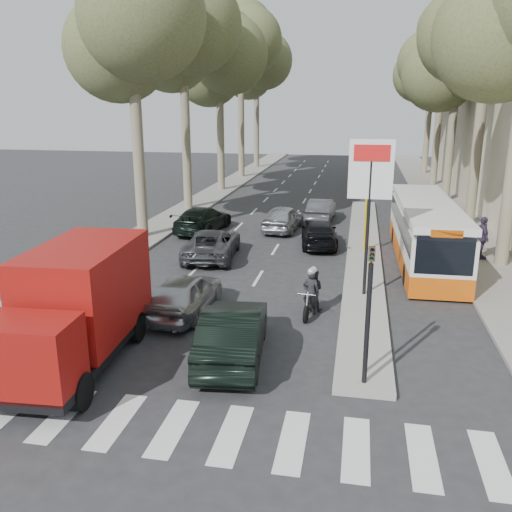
# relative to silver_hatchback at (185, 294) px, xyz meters

# --- Properties ---
(ground) EXTENTS (120.00, 120.00, 0.00)m
(ground) POSITION_rel_silver_hatchback_xyz_m (2.60, -2.37, -0.69)
(ground) COLOR #28282B
(ground) RESTS_ON ground
(sidewalk_right) EXTENTS (3.20, 70.00, 0.12)m
(sidewalk_right) POSITION_rel_silver_hatchback_xyz_m (11.20, 22.63, -0.63)
(sidewalk_right) COLOR gray
(sidewalk_right) RESTS_ON ground
(median_left) EXTENTS (2.40, 64.00, 0.12)m
(median_left) POSITION_rel_silver_hatchback_xyz_m (-5.40, 25.63, -0.63)
(median_left) COLOR gray
(median_left) RESTS_ON ground
(traffic_island) EXTENTS (1.50, 26.00, 0.16)m
(traffic_island) POSITION_rel_silver_hatchback_xyz_m (5.85, 8.63, -0.61)
(traffic_island) COLOR gray
(traffic_island) RESTS_ON ground
(billboard) EXTENTS (1.50, 12.10, 5.60)m
(billboard) POSITION_rel_silver_hatchback_xyz_m (5.85, 2.62, 3.01)
(billboard) COLOR yellow
(billboard) RESTS_ON ground
(traffic_light_island) EXTENTS (0.16, 0.41, 3.60)m
(traffic_light_island) POSITION_rel_silver_hatchback_xyz_m (5.85, -3.87, 1.79)
(traffic_light_island) COLOR black
(traffic_light_island) RESTS_ON ground
(tree_l_a) EXTENTS (7.40, 7.20, 14.10)m
(tree_l_a) POSITION_rel_silver_hatchback_xyz_m (-5.28, 9.74, 9.69)
(tree_l_a) COLOR #6B604C
(tree_l_a) RESTS_ON ground
(tree_l_b) EXTENTS (7.40, 7.20, 14.88)m
(tree_l_b) POSITION_rel_silver_hatchback_xyz_m (-5.38, 17.74, 10.38)
(tree_l_b) COLOR #6B604C
(tree_l_b) RESTS_ON ground
(tree_l_c) EXTENTS (7.40, 7.20, 13.71)m
(tree_l_c) POSITION_rel_silver_hatchback_xyz_m (-5.18, 25.74, 9.34)
(tree_l_c) COLOR #6B604C
(tree_l_c) RESTS_ON ground
(tree_l_d) EXTENTS (7.40, 7.20, 15.66)m
(tree_l_d) POSITION_rel_silver_hatchback_xyz_m (-5.28, 33.74, 11.07)
(tree_l_d) COLOR #6B604C
(tree_l_d) RESTS_ON ground
(tree_l_e) EXTENTS (7.40, 7.20, 14.49)m
(tree_l_e) POSITION_rel_silver_hatchback_xyz_m (-5.38, 41.74, 10.03)
(tree_l_e) COLOR #6B604C
(tree_l_e) RESTS_ON ground
(tree_r_b) EXTENTS (7.40, 7.20, 15.27)m
(tree_r_b) POSITION_rel_silver_hatchback_xyz_m (11.82, 15.74, 10.72)
(tree_r_b) COLOR #6B604C
(tree_r_b) RESTS_ON ground
(tree_r_c) EXTENTS (7.40, 7.20, 13.32)m
(tree_r_c) POSITION_rel_silver_hatchback_xyz_m (11.62, 23.74, 9.00)
(tree_r_c) COLOR #6B604C
(tree_r_c) RESTS_ON ground
(tree_r_d) EXTENTS (7.40, 7.20, 14.88)m
(tree_r_d) POSITION_rel_silver_hatchback_xyz_m (11.72, 31.74, 10.38)
(tree_r_d) COLOR #6B604C
(tree_r_d) RESTS_ON ground
(tree_r_e) EXTENTS (7.40, 7.20, 14.10)m
(tree_r_e) POSITION_rel_silver_hatchback_xyz_m (11.82, 39.74, 9.69)
(tree_r_e) COLOR #6B604C
(tree_r_e) RESTS_ON ground
(silver_hatchback) EXTENTS (1.82, 4.14, 1.39)m
(silver_hatchback) POSITION_rel_silver_hatchback_xyz_m (0.00, 0.00, 0.00)
(silver_hatchback) COLOR #ADB1B6
(silver_hatchback) RESTS_ON ground
(dark_hatchback) EXTENTS (2.07, 4.69, 1.50)m
(dark_hatchback) POSITION_rel_silver_hatchback_xyz_m (2.32, -2.87, 0.06)
(dark_hatchback) COLOR black
(dark_hatchback) RESTS_ON ground
(queue_car_a) EXTENTS (2.63, 4.88, 1.30)m
(queue_car_a) POSITION_rel_silver_hatchback_xyz_m (-0.89, 6.69, -0.04)
(queue_car_a) COLOR #494A50
(queue_car_a) RESTS_ON ground
(queue_car_b) EXTENTS (2.16, 4.33, 1.21)m
(queue_car_b) POSITION_rel_silver_hatchback_xyz_m (3.68, 9.69, -0.09)
(queue_car_b) COLOR black
(queue_car_b) RESTS_ON ground
(queue_car_c) EXTENTS (2.10, 4.26, 1.40)m
(queue_car_c) POSITION_rel_silver_hatchback_xyz_m (1.50, 12.64, 0.01)
(queue_car_c) COLOR #A9ADB1
(queue_car_c) RESTS_ON ground
(queue_car_d) EXTENTS (1.57, 3.97, 1.29)m
(queue_car_d) POSITION_rel_silver_hatchback_xyz_m (3.34, 15.74, -0.05)
(queue_car_d) COLOR #4E5056
(queue_car_d) RESTS_ON ground
(queue_car_e) EXTENTS (2.47, 4.90, 1.36)m
(queue_car_e) POSITION_rel_silver_hatchback_xyz_m (-2.74, 11.54, -0.01)
(queue_car_e) COLOR black
(queue_car_e) RESTS_ON ground
(red_truck) EXTENTS (2.55, 5.99, 3.13)m
(red_truck) POSITION_rel_silver_hatchback_xyz_m (-1.61, -3.96, 0.96)
(red_truck) COLOR black
(red_truck) RESTS_ON ground
(city_bus) EXTENTS (2.41, 10.29, 2.70)m
(city_bus) POSITION_rel_silver_hatchback_xyz_m (8.41, 7.73, 0.73)
(city_bus) COLOR #CE520B
(city_bus) RESTS_ON ground
(motorcycle) EXTENTS (0.75, 1.91, 1.62)m
(motorcycle) POSITION_rel_silver_hatchback_xyz_m (4.13, 0.83, 0.04)
(motorcycle) COLOR black
(motorcycle) RESTS_ON ground
(pedestrian_near) EXTENTS (0.76, 1.20, 1.89)m
(pedestrian_near) POSITION_rel_silver_hatchback_xyz_m (10.90, 8.33, 0.37)
(pedestrian_near) COLOR #372E46
(pedestrian_near) RESTS_ON sidewalk_right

